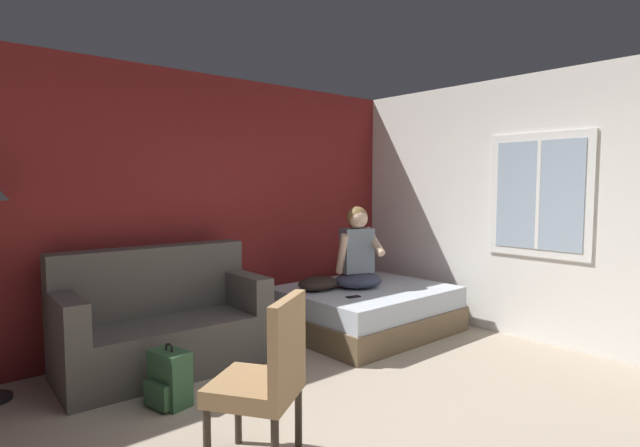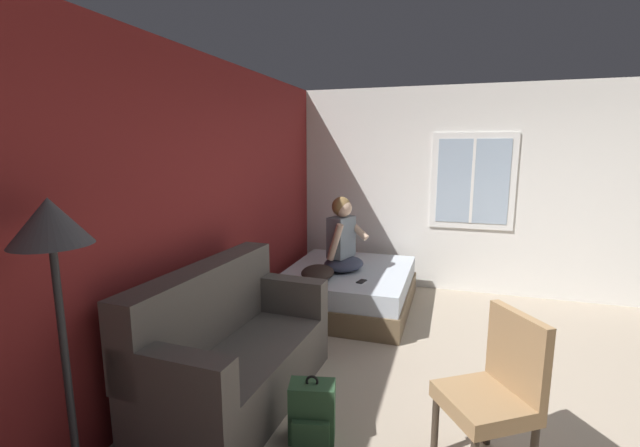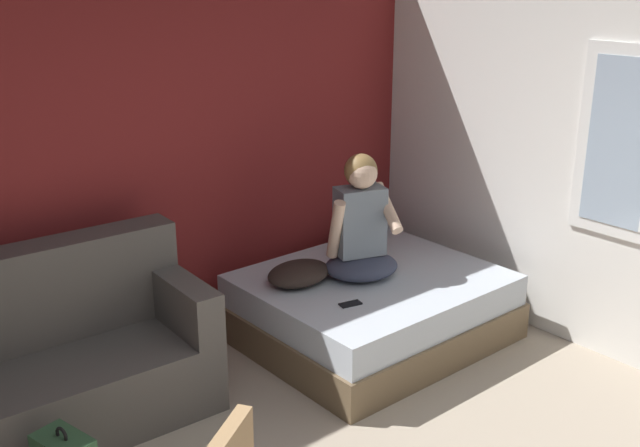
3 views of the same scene
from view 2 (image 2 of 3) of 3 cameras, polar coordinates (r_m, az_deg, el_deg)
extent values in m
plane|color=tan|center=(3.82, 26.02, -21.19)|extent=(40.00, 40.00, 0.00)
cube|color=maroon|center=(3.92, -15.70, 1.40)|extent=(10.25, 0.16, 2.70)
cube|color=silver|center=(6.00, 23.39, 3.87)|extent=(0.16, 6.74, 2.70)
cube|color=white|center=(5.87, 19.68, 5.32)|extent=(0.02, 1.04, 1.24)
cube|color=#9EB2C6|center=(5.86, 19.68, 5.30)|extent=(0.01, 0.88, 1.08)
cube|color=white|center=(5.86, 19.68, 5.30)|extent=(0.01, 0.04, 1.08)
cube|color=brown|center=(5.27, 3.75, -9.71)|extent=(1.73, 1.46, 0.26)
cube|color=silver|center=(5.20, 3.78, -7.22)|extent=(1.67, 1.42, 0.22)
cube|color=#514C47|center=(3.50, -10.45, -19.09)|extent=(1.74, 0.88, 0.44)
cube|color=#514C47|center=(3.44, -15.10, -10.31)|extent=(1.71, 0.32, 0.60)
cube|color=#514C47|center=(2.78, -19.18, -18.83)|extent=(0.22, 0.81, 0.32)
cube|color=#514C47|center=(3.96, -4.93, -9.39)|extent=(0.22, 0.81, 0.32)
cylinder|color=#382D23|center=(3.05, 15.09, -24.63)|extent=(0.04, 0.04, 0.40)
cylinder|color=#382D23|center=(3.24, 21.55, -22.73)|extent=(0.04, 0.04, 0.40)
cube|color=#9E7A51|center=(2.87, 21.08, -21.39)|extent=(0.64, 0.64, 0.10)
cube|color=#9E7A51|center=(2.85, 24.80, -15.30)|extent=(0.42, 0.30, 0.48)
ellipsoid|color=#383D51|center=(5.08, 3.19, -5.39)|extent=(0.63, 0.58, 0.16)
cube|color=slate|center=(5.03, 2.85, -1.80)|extent=(0.38, 0.30, 0.48)
cylinder|color=#DBB293|center=(4.84, 2.03, -2.50)|extent=(0.14, 0.23, 0.44)
cylinder|color=#DBB293|center=(5.11, 4.66, -0.49)|extent=(0.20, 0.38, 0.29)
sphere|color=#DBB293|center=(4.96, 3.08, 2.08)|extent=(0.21, 0.21, 0.21)
ellipsoid|color=olive|center=(4.97, 2.88, 2.27)|extent=(0.29, 0.28, 0.23)
cube|color=#2D5133|center=(3.09, -1.05, -23.76)|extent=(0.24, 0.33, 0.40)
cube|color=#2D5133|center=(3.04, -1.28, -26.37)|extent=(0.10, 0.25, 0.18)
torus|color=black|center=(2.97, -1.06, -20.32)|extent=(0.03, 0.09, 0.09)
ellipsoid|color=#2D231E|center=(4.77, -0.31, -6.56)|extent=(0.51, 0.40, 0.14)
cube|color=black|center=(4.70, 5.55, -7.69)|extent=(0.16, 0.10, 0.01)
cylinder|color=black|center=(2.56, -30.50, -18.51)|extent=(0.04, 0.04, 1.45)
cone|color=#4C4C51|center=(2.30, -32.36, 0.25)|extent=(0.36, 0.36, 0.22)
camera|label=1|loc=(2.72, 85.84, -6.19)|focal=28.00mm
camera|label=3|loc=(2.78, 78.79, 15.04)|focal=42.00mm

